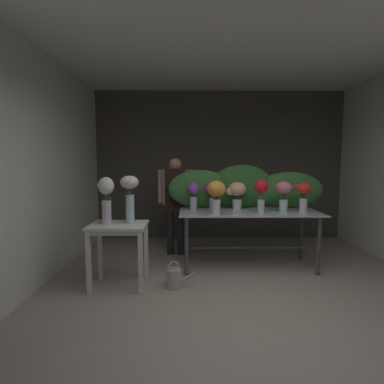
{
  "coord_description": "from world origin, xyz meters",
  "views": [
    {
      "loc": [
        -0.6,
        -2.54,
        1.55
      ],
      "look_at": [
        -0.57,
        1.39,
        1.16
      ],
      "focal_mm": 28.34,
      "sensor_mm": 36.0,
      "label": 1
    }
  ],
  "objects_px": {
    "side_table_white": "(119,233)",
    "vase_peach_tulips": "(237,192)",
    "vase_magenta_anemones": "(213,191)",
    "vase_violet_freesia": "(194,194)",
    "vase_rosy_hydrangea": "(284,192)",
    "vase_sunset_carnations": "(216,193)",
    "vase_cream_lisianthus_tall": "(130,194)",
    "vase_scarlet_ranunculus": "(303,194)",
    "vase_crimson_lilies": "(261,191)",
    "florist": "(175,195)",
    "watering_can": "(174,278)",
    "vase_white_roses_tall": "(106,197)",
    "display_table_glass": "(248,220)"
  },
  "relations": [
    {
      "from": "display_table_glass",
      "to": "florist",
      "type": "height_order",
      "value": "florist"
    },
    {
      "from": "vase_scarlet_ranunculus",
      "to": "vase_magenta_anemones",
      "type": "height_order",
      "value": "vase_scarlet_ranunculus"
    },
    {
      "from": "vase_peach_tulips",
      "to": "watering_can",
      "type": "xyz_separation_m",
      "value": [
        -0.89,
        -0.87,
        -0.97
      ]
    },
    {
      "from": "vase_magenta_anemones",
      "to": "vase_sunset_carnations",
      "type": "height_order",
      "value": "vase_sunset_carnations"
    },
    {
      "from": "vase_magenta_anemones",
      "to": "vase_violet_freesia",
      "type": "bearing_deg",
      "value": 174.18
    },
    {
      "from": "florist",
      "to": "vase_cream_lisianthus_tall",
      "type": "height_order",
      "value": "florist"
    },
    {
      "from": "vase_magenta_anemones",
      "to": "vase_violet_freesia",
      "type": "xyz_separation_m",
      "value": [
        -0.28,
        0.03,
        -0.04
      ]
    },
    {
      "from": "vase_peach_tulips",
      "to": "vase_white_roses_tall",
      "type": "bearing_deg",
      "value": -154.77
    },
    {
      "from": "vase_crimson_lilies",
      "to": "vase_white_roses_tall",
      "type": "relative_size",
      "value": 0.82
    },
    {
      "from": "vase_cream_lisianthus_tall",
      "to": "side_table_white",
      "type": "bearing_deg",
      "value": -158.64
    },
    {
      "from": "vase_peach_tulips",
      "to": "watering_can",
      "type": "distance_m",
      "value": 1.58
    },
    {
      "from": "display_table_glass",
      "to": "florist",
      "type": "bearing_deg",
      "value": 150.23
    },
    {
      "from": "vase_rosy_hydrangea",
      "to": "vase_peach_tulips",
      "type": "xyz_separation_m",
      "value": [
        -0.64,
        0.2,
        -0.02
      ]
    },
    {
      "from": "florist",
      "to": "vase_cream_lisianthus_tall",
      "type": "relative_size",
      "value": 2.74
    },
    {
      "from": "vase_sunset_carnations",
      "to": "vase_violet_freesia",
      "type": "bearing_deg",
      "value": 126.16
    },
    {
      "from": "vase_scarlet_ranunculus",
      "to": "vase_cream_lisianthus_tall",
      "type": "distance_m",
      "value": 2.4
    },
    {
      "from": "vase_scarlet_ranunculus",
      "to": "vase_crimson_lilies",
      "type": "height_order",
      "value": "vase_crimson_lilies"
    },
    {
      "from": "display_table_glass",
      "to": "vase_scarlet_ranunculus",
      "type": "distance_m",
      "value": 0.85
    },
    {
      "from": "vase_violet_freesia",
      "to": "vase_peach_tulips",
      "type": "relative_size",
      "value": 0.98
    },
    {
      "from": "watering_can",
      "to": "vase_rosy_hydrangea",
      "type": "bearing_deg",
      "value": 23.76
    },
    {
      "from": "vase_peach_tulips",
      "to": "vase_crimson_lilies",
      "type": "xyz_separation_m",
      "value": [
        0.29,
        -0.31,
        0.05
      ]
    },
    {
      "from": "side_table_white",
      "to": "vase_peach_tulips",
      "type": "distance_m",
      "value": 1.82
    },
    {
      "from": "vase_crimson_lilies",
      "to": "vase_sunset_carnations",
      "type": "height_order",
      "value": "vase_crimson_lilies"
    },
    {
      "from": "vase_white_roses_tall",
      "to": "vase_scarlet_ranunculus",
      "type": "bearing_deg",
      "value": 12.04
    },
    {
      "from": "florist",
      "to": "vase_peach_tulips",
      "type": "xyz_separation_m",
      "value": [
        0.93,
        -0.5,
        0.1
      ]
    },
    {
      "from": "display_table_glass",
      "to": "vase_white_roses_tall",
      "type": "distance_m",
      "value": 2.04
    },
    {
      "from": "florist",
      "to": "vase_magenta_anemones",
      "type": "distance_m",
      "value": 0.79
    },
    {
      "from": "vase_scarlet_ranunculus",
      "to": "vase_crimson_lilies",
      "type": "bearing_deg",
      "value": -174.56
    },
    {
      "from": "vase_magenta_anemones",
      "to": "vase_white_roses_tall",
      "type": "distance_m",
      "value": 1.57
    },
    {
      "from": "vase_scarlet_ranunculus",
      "to": "florist",
      "type": "bearing_deg",
      "value": 157.87
    },
    {
      "from": "vase_magenta_anemones",
      "to": "side_table_white",
      "type": "bearing_deg",
      "value": -147.48
    },
    {
      "from": "side_table_white",
      "to": "vase_cream_lisianthus_tall",
      "type": "bearing_deg",
      "value": 21.36
    },
    {
      "from": "vase_magenta_anemones",
      "to": "vase_crimson_lilies",
      "type": "bearing_deg",
      "value": -23.28
    },
    {
      "from": "vase_sunset_carnations",
      "to": "vase_cream_lisianthus_tall",
      "type": "xyz_separation_m",
      "value": [
        -1.1,
        -0.34,
        0.02
      ]
    },
    {
      "from": "side_table_white",
      "to": "vase_violet_freesia",
      "type": "distance_m",
      "value": 1.3
    },
    {
      "from": "side_table_white",
      "to": "florist",
      "type": "height_order",
      "value": "florist"
    },
    {
      "from": "vase_rosy_hydrangea",
      "to": "watering_can",
      "type": "bearing_deg",
      "value": -156.24
    },
    {
      "from": "vase_cream_lisianthus_tall",
      "to": "vase_crimson_lilies",
      "type": "bearing_deg",
      "value": 14.47
    },
    {
      "from": "vase_magenta_anemones",
      "to": "watering_can",
      "type": "bearing_deg",
      "value": -122.41
    },
    {
      "from": "side_table_white",
      "to": "watering_can",
      "type": "height_order",
      "value": "side_table_white"
    },
    {
      "from": "vase_white_roses_tall",
      "to": "vase_cream_lisianthus_tall",
      "type": "xyz_separation_m",
      "value": [
        0.28,
        0.05,
        0.03
      ]
    },
    {
      "from": "vase_crimson_lilies",
      "to": "display_table_glass",
      "type": "bearing_deg",
      "value": 126.36
    },
    {
      "from": "watering_can",
      "to": "vase_white_roses_tall",
      "type": "bearing_deg",
      "value": 175.54
    },
    {
      "from": "florist",
      "to": "watering_can",
      "type": "height_order",
      "value": "florist"
    },
    {
      "from": "vase_sunset_carnations",
      "to": "vase_cream_lisianthus_tall",
      "type": "distance_m",
      "value": 1.15
    },
    {
      "from": "vase_magenta_anemones",
      "to": "vase_white_roses_tall",
      "type": "relative_size",
      "value": 0.73
    },
    {
      "from": "florist",
      "to": "vase_white_roses_tall",
      "type": "xyz_separation_m",
      "value": [
        -0.78,
        -1.31,
        0.13
      ]
    },
    {
      "from": "watering_can",
      "to": "vase_cream_lisianthus_tall",
      "type": "bearing_deg",
      "value": 167.89
    },
    {
      "from": "display_table_glass",
      "to": "vase_crimson_lilies",
      "type": "xyz_separation_m",
      "value": [
        0.13,
        -0.18,
        0.43
      ]
    },
    {
      "from": "florist",
      "to": "vase_magenta_anemones",
      "type": "xyz_separation_m",
      "value": [
        0.58,
        -0.53,
        0.12
      ]
    }
  ]
}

